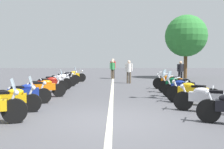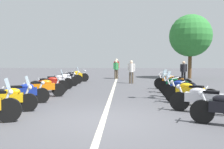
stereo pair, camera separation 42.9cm
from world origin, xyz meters
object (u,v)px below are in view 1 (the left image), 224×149
(motorcycle_left_row_1, at_px, (11,99))
(bystander_3, at_px, (112,68))
(motorcycle_left_row_2, at_px, (24,93))
(bystander_0, at_px, (129,70))
(roadside_tree_0, at_px, (186,36))
(motorcycle_left_row_8, at_px, (72,76))
(motorcycle_right_row_5, at_px, (171,82))
(bystander_1, at_px, (113,67))
(motorcycle_left_row_7, at_px, (66,77))
(motorcycle_right_row_2, at_px, (192,92))
(motorcycle_right_row_3, at_px, (183,88))
(motorcycle_left_row_4, at_px, (49,84))
(bystander_2, at_px, (180,70))
(motorcycle_left_row_3, at_px, (43,88))
(motorcycle_left_row_5, at_px, (55,82))
(motorcycle_right_row_1, at_px, (207,99))
(motorcycle_left_row_6, at_px, (60,80))
(motorcycle_right_row_4, at_px, (176,85))

(motorcycle_left_row_1, height_order, bystander_3, bystander_3)
(motorcycle_left_row_2, distance_m, bystander_0, 9.26)
(bystander_0, relative_size, roadside_tree_0, 0.29)
(motorcycle_left_row_8, xyz_separation_m, motorcycle_right_row_5, (-4.47, -6.52, 0.00))
(motorcycle_left_row_2, bearing_deg, bystander_1, 53.29)
(motorcycle_left_row_7, relative_size, bystander_1, 1.14)
(motorcycle_right_row_2, relative_size, bystander_1, 1.02)
(motorcycle_left_row_8, relative_size, motorcycle_right_row_3, 1.22)
(motorcycle_left_row_4, relative_size, motorcycle_left_row_7, 0.96)
(motorcycle_left_row_4, bearing_deg, roadside_tree_0, 26.38)
(motorcycle_right_row_2, bearing_deg, motorcycle_right_row_3, -56.07)
(motorcycle_left_row_7, height_order, motorcycle_right_row_5, motorcycle_left_row_7)
(motorcycle_left_row_2, distance_m, motorcycle_right_row_5, 8.16)
(bystander_2, xyz_separation_m, bystander_3, (3.69, 5.00, 0.03))
(bystander_0, bearing_deg, motorcycle_left_row_3, 158.07)
(motorcycle_right_row_2, xyz_separation_m, motorcycle_right_row_3, (1.47, -0.05, -0.01))
(roadside_tree_0, bearing_deg, bystander_1, 92.46)
(motorcycle_left_row_8, xyz_separation_m, bystander_1, (3.33, -3.12, 0.59))
(motorcycle_left_row_5, xyz_separation_m, bystander_3, (7.54, -3.26, 0.50))
(bystander_2, bearing_deg, bystander_0, -96.93)
(bystander_2, bearing_deg, motorcycle_left_row_5, -76.87)
(motorcycle_left_row_1, bearing_deg, motorcycle_right_row_1, -13.32)
(motorcycle_left_row_5, bearing_deg, motorcycle_left_row_1, -99.55)
(motorcycle_left_row_3, relative_size, motorcycle_right_row_3, 1.14)
(motorcycle_right_row_2, bearing_deg, motorcycle_left_row_4, 11.13)
(motorcycle_left_row_3, bearing_deg, motorcycle_right_row_3, -23.58)
(motorcycle_left_row_3, height_order, motorcycle_left_row_6, motorcycle_left_row_3)
(motorcycle_right_row_5, bearing_deg, motorcycle_right_row_3, 112.41)
(motorcycle_right_row_5, bearing_deg, roadside_tree_0, -85.42)
(motorcycle_right_row_5, bearing_deg, motorcycle_left_row_5, 26.56)
(roadside_tree_0, bearing_deg, bystander_2, 159.28)
(motorcycle_left_row_8, height_order, bystander_2, bystander_2)
(motorcycle_right_row_4, bearing_deg, motorcycle_left_row_2, 58.74)
(motorcycle_right_row_4, distance_m, bystander_0, 5.51)
(motorcycle_right_row_1, relative_size, bystander_3, 1.24)
(motorcycle_left_row_5, relative_size, motorcycle_left_row_8, 0.95)
(motorcycle_left_row_6, xyz_separation_m, motorcycle_left_row_7, (1.54, -0.02, 0.02))
(motorcycle_left_row_7, distance_m, motorcycle_right_row_4, 7.96)
(bystander_1, distance_m, bystander_2, 6.38)
(motorcycle_right_row_2, bearing_deg, motorcycle_left_row_8, -19.02)
(motorcycle_left_row_5, distance_m, bystander_1, 8.54)
(motorcycle_left_row_1, distance_m, motorcycle_right_row_3, 7.11)
(motorcycle_right_row_3, bearing_deg, bystander_1, -40.61)
(motorcycle_left_row_5, height_order, motorcycle_right_row_4, motorcycle_right_row_4)
(motorcycle_right_row_1, bearing_deg, motorcycle_left_row_6, -23.50)
(motorcycle_left_row_8, bearing_deg, motorcycle_right_row_1, -75.45)
(motorcycle_right_row_5, distance_m, roadside_tree_0, 9.31)
(motorcycle_left_row_6, height_order, motorcycle_right_row_2, motorcycle_right_row_2)
(motorcycle_left_row_1, relative_size, motorcycle_right_row_2, 1.08)
(bystander_3, bearing_deg, motorcycle_left_row_6, 119.81)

